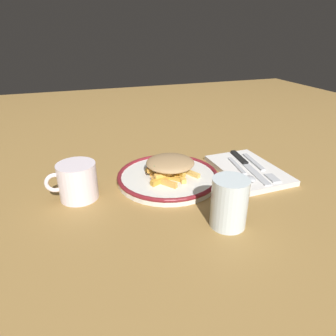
{
  "coord_description": "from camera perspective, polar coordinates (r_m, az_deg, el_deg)",
  "views": [
    {
      "loc": [
        0.22,
        0.64,
        0.35
      ],
      "look_at": [
        0.0,
        0.0,
        0.04
      ],
      "focal_mm": 32.33,
      "sensor_mm": 36.0,
      "label": 1
    }
  ],
  "objects": [
    {
      "name": "plate",
      "position": [
        0.76,
        0.0,
        -1.66
      ],
      "size": [
        0.26,
        0.26,
        0.02
      ],
      "color": "silver",
      "rests_on": "ground_plane"
    },
    {
      "name": "water_glass",
      "position": [
        0.59,
        11.47,
        -6.43
      ],
      "size": [
        0.07,
        0.07,
        0.1
      ],
      "primitive_type": "cylinder",
      "color": "silver",
      "rests_on": "ground_plane"
    },
    {
      "name": "knife",
      "position": [
        0.85,
        14.39,
        0.82
      ],
      "size": [
        0.04,
        0.21,
        0.01
      ],
      "color": "black",
      "rests_on": "napkin"
    },
    {
      "name": "napkin",
      "position": [
        0.84,
        14.87,
        -0.31
      ],
      "size": [
        0.15,
        0.23,
        0.01
      ],
      "primitive_type": "cube",
      "rotation": [
        0.0,
        0.0,
        0.03
      ],
      "color": "silver",
      "rests_on": "ground_plane"
    },
    {
      "name": "fries_heap",
      "position": [
        0.75,
        0.25,
        0.43
      ],
      "size": [
        0.15,
        0.18,
        0.04
      ],
      "color": "#E9B858",
      "rests_on": "plate"
    },
    {
      "name": "spoon",
      "position": [
        0.79,
        14.29,
        -0.97
      ],
      "size": [
        0.04,
        0.15,
        0.01
      ],
      "color": "silver",
      "rests_on": "napkin"
    },
    {
      "name": "coffee_mug",
      "position": [
        0.7,
        -16.77,
        -2.4
      ],
      "size": [
        0.11,
        0.09,
        0.08
      ],
      "color": "white",
      "rests_on": "ground_plane"
    },
    {
      "name": "ground_plane",
      "position": [
        0.77,
        0.0,
        -2.38
      ],
      "size": [
        2.6,
        2.6,
        0.0
      ],
      "primitive_type": "plane",
      "color": "olive"
    },
    {
      "name": "fork",
      "position": [
        0.84,
        16.91,
        0.16
      ],
      "size": [
        0.04,
        0.18,
        0.0
      ],
      "color": "silver",
      "rests_on": "napkin"
    }
  ]
}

